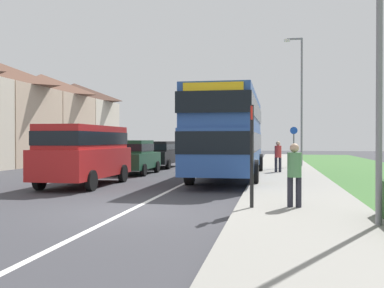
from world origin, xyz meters
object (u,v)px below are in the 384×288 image
pedestrian_walking_away (278,155)px  bus_stop_sign (252,149)px  street_lamp_mid (300,94)px  double_decker_bus (230,131)px  parked_car_black (159,153)px  street_lamp_near (373,27)px  pedestrian_at_stop (294,172)px  parked_van_red (85,150)px  parked_car_dark_green (134,156)px  cycle_route_sign (294,145)px

pedestrian_walking_away → bus_stop_sign: size_ratio=0.64×
pedestrian_walking_away → street_lamp_mid: bearing=76.0°
double_decker_bus → parked_car_black: size_ratio=2.49×
double_decker_bus → street_lamp_mid: bearing=66.8°
pedestrian_walking_away → street_lamp_mid: 6.80m
bus_stop_sign → street_lamp_near: street_lamp_near is taller
street_lamp_near → pedestrian_at_stop: bearing=124.3°
double_decker_bus → parked_van_red: 6.65m
double_decker_bus → parked_van_red: double_decker_bus is taller
double_decker_bus → street_lamp_near: bearing=-70.9°
parked_van_red → parked_car_dark_green: (0.10, 5.76, -0.41)m
parked_car_black → street_lamp_mid: bearing=9.8°
parked_car_dark_green → parked_car_black: (-0.04, 5.26, -0.03)m
parked_car_black → pedestrian_walking_away: pedestrian_walking_away is taller
bus_stop_sign → cycle_route_sign: 16.64m
street_lamp_mid → double_decker_bus: bearing=-113.2°
parked_car_black → street_lamp_mid: size_ratio=0.57×
parked_car_black → street_lamp_near: 20.20m
pedestrian_at_stop → double_decker_bus: bearing=105.2°
pedestrian_walking_away → cycle_route_sign: 4.68m
parked_van_red → bus_stop_sign: bearing=-37.8°
pedestrian_walking_away → street_lamp_near: bearing=-83.2°
double_decker_bus → pedestrian_walking_away: bearing=51.4°
double_decker_bus → cycle_route_sign: double_decker_bus is taller
parked_car_dark_green → pedestrian_at_stop: parked_car_dark_green is taller
parked_car_dark_green → street_lamp_mid: (8.58, 6.75, 3.65)m
parked_van_red → pedestrian_at_stop: parked_van_red is taller
street_lamp_mid → cycle_route_sign: bearing=-112.1°
parked_van_red → pedestrian_walking_away: bearing=43.5°
double_decker_bus → parked_car_dark_green: double_decker_bus is taller
parked_car_black → pedestrian_at_stop: (7.50, -15.87, 0.07)m
double_decker_bus → cycle_route_sign: bearing=66.6°
cycle_route_sign → street_lamp_near: street_lamp_near is taller
parked_car_black → pedestrian_at_stop: size_ratio=2.74×
parked_van_red → pedestrian_at_stop: size_ratio=3.15×
parked_car_dark_green → parked_car_black: size_ratio=0.87×
pedestrian_at_stop → cycle_route_sign: (0.70, 16.33, 0.45)m
pedestrian_at_stop → bus_stop_sign: size_ratio=0.64×
parked_car_dark_green → pedestrian_at_stop: bearing=-54.9°
parked_car_dark_green → bus_stop_sign: (6.45, -10.84, 0.60)m
pedestrian_at_stop → cycle_route_sign: 16.35m
pedestrian_walking_away → street_lamp_near: (1.65, -13.80, 2.95)m
parked_van_red → cycle_route_sign: size_ratio=2.08×
pedestrian_walking_away → street_lamp_mid: (1.39, 5.59, 3.61)m
double_decker_bus → pedestrian_at_stop: size_ratio=6.81×
bus_stop_sign → double_decker_bus: bearing=98.8°
parked_car_dark_green → pedestrian_at_stop: 12.98m
parked_van_red → parked_car_black: (0.07, 11.01, -0.45)m
parked_car_black → bus_stop_sign: bus_stop_sign is taller
parked_van_red → street_lamp_near: street_lamp_near is taller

